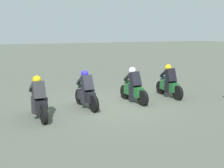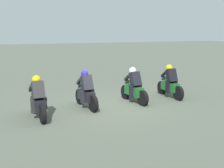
{
  "view_description": "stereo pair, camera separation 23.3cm",
  "coord_description": "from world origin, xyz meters",
  "px_view_note": "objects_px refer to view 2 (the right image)",
  "views": [
    {
      "loc": [
        -10.51,
        4.96,
        3.03
      ],
      "look_at": [
        0.03,
        -0.06,
        0.9
      ],
      "focal_mm": 46.74,
      "sensor_mm": 36.0,
      "label": 1
    },
    {
      "loc": [
        -10.61,
        4.75,
        3.03
      ],
      "look_at": [
        0.03,
        -0.06,
        0.9
      ],
      "focal_mm": 46.74,
      "sensor_mm": 36.0,
      "label": 2
    }
  ],
  "objects_px": {
    "rider_lane_c": "(86,92)",
    "rider_lane_d": "(38,101)",
    "rider_lane_b": "(134,88)",
    "rider_lane_a": "(170,84)"
  },
  "relations": [
    {
      "from": "rider_lane_a",
      "to": "rider_lane_d",
      "type": "relative_size",
      "value": 1.0
    },
    {
      "from": "rider_lane_b",
      "to": "rider_lane_c",
      "type": "relative_size",
      "value": 1.0
    },
    {
      "from": "rider_lane_a",
      "to": "rider_lane_c",
      "type": "relative_size",
      "value": 1.0
    },
    {
      "from": "rider_lane_b",
      "to": "rider_lane_a",
      "type": "bearing_deg",
      "value": -88.03
    },
    {
      "from": "rider_lane_c",
      "to": "rider_lane_d",
      "type": "distance_m",
      "value": 2.09
    },
    {
      "from": "rider_lane_a",
      "to": "rider_lane_d",
      "type": "bearing_deg",
      "value": 100.25
    },
    {
      "from": "rider_lane_c",
      "to": "rider_lane_d",
      "type": "xyz_separation_m",
      "value": [
        -0.62,
        2.0,
        0.0
      ]
    },
    {
      "from": "rider_lane_a",
      "to": "rider_lane_c",
      "type": "xyz_separation_m",
      "value": [
        -0.21,
        4.17,
        0.0
      ]
    },
    {
      "from": "rider_lane_b",
      "to": "rider_lane_d",
      "type": "relative_size",
      "value": 1.0
    },
    {
      "from": "rider_lane_a",
      "to": "rider_lane_c",
      "type": "bearing_deg",
      "value": 95.43
    }
  ]
}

